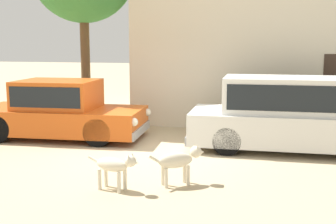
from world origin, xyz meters
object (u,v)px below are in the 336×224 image
parked_sedan_second (286,112)px  stray_dog_spotted (180,160)px  stray_dog_tan (115,165)px  stray_cat (176,157)px  parked_sedan_nearest (60,110)px

parked_sedan_second → stray_dog_spotted: parked_sedan_second is taller
stray_dog_tan → stray_cat: (0.60, 1.95, -0.35)m
stray_dog_tan → parked_sedan_nearest: bearing=142.0°
parked_sedan_nearest → stray_cat: 3.71m
parked_sedan_second → stray_dog_spotted: size_ratio=5.06×
parked_sedan_nearest → stray_dog_spotted: size_ratio=4.94×
stray_dog_spotted → stray_cat: size_ratio=1.34×
stray_dog_tan → stray_cat: stray_dog_tan is taller
stray_dog_spotted → stray_dog_tan: size_ratio=0.93×
parked_sedan_nearest → stray_dog_tan: parked_sedan_nearest is taller
parked_sedan_nearest → stray_cat: (3.33, -1.51, -0.65)m
parked_sedan_nearest → parked_sedan_second: 5.52m
stray_dog_spotted → parked_sedan_nearest: bearing=108.0°
parked_sedan_nearest → stray_dog_spotted: bearing=-41.7°
parked_sedan_nearest → stray_dog_spotted: (3.69, -2.94, -0.28)m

